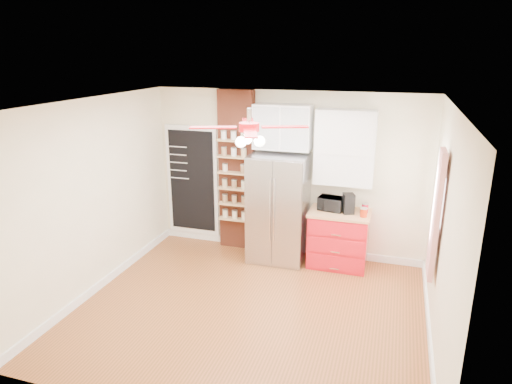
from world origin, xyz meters
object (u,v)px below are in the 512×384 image
(coffee_maker, at_px, (348,204))
(pantry_jar_oats, at_px, (225,168))
(canister_left, at_px, (364,213))
(fridge, at_px, (278,208))
(toaster_oven, at_px, (331,203))
(ceiling_fan, at_px, (249,128))
(red_cabinet, at_px, (338,239))

(coffee_maker, height_order, pantry_jar_oats, pantry_jar_oats)
(coffee_maker, relative_size, canister_left, 2.43)
(fridge, bearing_deg, canister_left, -2.74)
(canister_left, bearing_deg, fridge, 177.26)
(coffee_maker, bearing_deg, toaster_oven, 145.91)
(ceiling_fan, distance_m, pantry_jar_oats, 2.30)
(canister_left, distance_m, pantry_jar_oats, 2.36)
(toaster_oven, xyz_separation_m, pantry_jar_oats, (-1.79, 0.08, 0.42))
(coffee_maker, distance_m, pantry_jar_oats, 2.10)
(red_cabinet, bearing_deg, canister_left, -17.32)
(pantry_jar_oats, bearing_deg, fridge, -10.48)
(toaster_oven, height_order, canister_left, toaster_oven)
(toaster_oven, bearing_deg, coffee_maker, -5.17)
(red_cabinet, bearing_deg, fridge, -177.05)
(canister_left, xyz_separation_m, pantry_jar_oats, (-2.30, 0.24, 0.47))
(fridge, height_order, toaster_oven, fridge)
(toaster_oven, relative_size, pantry_jar_oats, 3.35)
(red_cabinet, height_order, toaster_oven, toaster_oven)
(fridge, height_order, coffee_maker, fridge)
(fridge, height_order, pantry_jar_oats, fridge)
(red_cabinet, relative_size, coffee_maker, 3.05)
(coffee_maker, bearing_deg, pantry_jar_oats, 155.25)
(red_cabinet, bearing_deg, coffee_maker, -7.51)
(fridge, bearing_deg, toaster_oven, 6.83)
(toaster_oven, height_order, pantry_jar_oats, pantry_jar_oats)
(fridge, xyz_separation_m, ceiling_fan, (0.05, -1.63, 1.55))
(red_cabinet, distance_m, canister_left, 0.64)
(fridge, xyz_separation_m, red_cabinet, (0.97, 0.05, -0.42))
(red_cabinet, relative_size, canister_left, 7.42)
(canister_left, bearing_deg, pantry_jar_oats, 173.98)
(ceiling_fan, bearing_deg, red_cabinet, 61.29)
(ceiling_fan, height_order, pantry_jar_oats, ceiling_fan)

